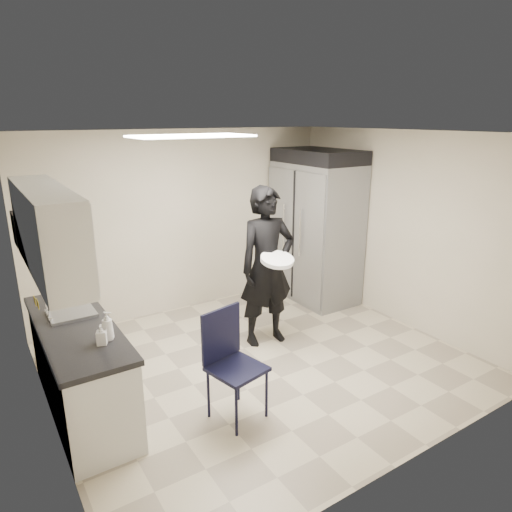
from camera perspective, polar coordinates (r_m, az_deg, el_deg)
floor at (r=5.49m, az=0.70°, el=-13.11°), size 4.50×4.50×0.00m
ceiling at (r=4.75m, az=0.82°, el=15.13°), size 4.50×4.50×0.00m
back_wall at (r=6.67m, az=-8.77°, el=4.23°), size 4.50×0.00×4.50m
left_wall at (r=4.24m, az=-25.66°, el=-4.88°), size 0.00×4.00×4.00m
right_wall at (r=6.44m, az=17.74°, el=3.15°), size 0.00×4.00×4.00m
ceiling_panel at (r=4.81m, az=-8.10°, el=14.63°), size 1.20×0.60×0.02m
lower_counter at (r=4.81m, az=-21.04°, el=-13.14°), size 0.60×1.90×0.86m
countertop at (r=4.61m, az=-21.65°, el=-8.23°), size 0.64×1.95×0.05m
sink at (r=4.85m, az=-22.01°, el=-7.22°), size 0.42×0.40×0.14m
faucet at (r=4.77m, az=-24.56°, el=-5.99°), size 0.02×0.02×0.24m
upper_cabinets at (r=4.30m, az=-24.63°, el=2.91°), size 0.35×1.80×0.75m
towel_dispenser at (r=5.45m, az=-26.92°, el=3.12°), size 0.22×0.30×0.35m
notice_sticker_left at (r=4.36m, az=-25.63°, el=-5.42°), size 0.00×0.12×0.07m
notice_sticker_right at (r=4.56m, az=-25.92°, el=-5.03°), size 0.00×0.12×0.07m
commercial_fridge at (r=7.08m, az=7.46°, el=2.95°), size 0.80×1.35×2.10m
fridge_compressor at (r=6.89m, az=7.83°, el=12.26°), size 0.80×1.35×0.20m
folding_chair at (r=4.36m, az=-2.38°, el=-13.94°), size 0.55×0.55×1.03m
man_tuxedo at (r=5.59m, az=1.38°, el=-1.37°), size 0.77×0.56×1.98m
bucket_lid at (r=5.33m, az=2.66°, el=-0.45°), size 0.43×0.43×0.05m
soap_bottle_a at (r=4.16m, az=-18.09°, el=-8.31°), size 0.14×0.14×0.26m
soap_bottle_b at (r=4.11m, az=-18.76°, el=-9.27°), size 0.11×0.11×0.18m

